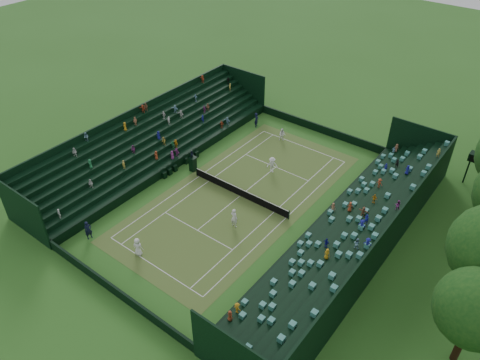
# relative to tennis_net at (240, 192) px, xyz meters

# --- Properties ---
(ground) EXTENTS (160.00, 160.00, 0.00)m
(ground) POSITION_rel_tennis_net_xyz_m (0.00, 0.00, -0.53)
(ground) COLOR #2F6620
(ground) RESTS_ON ground
(court_surface) EXTENTS (12.97, 26.77, 0.01)m
(court_surface) POSITION_rel_tennis_net_xyz_m (0.00, 0.00, -0.52)
(court_surface) COLOR #347226
(court_surface) RESTS_ON ground
(perimeter_wall_north) EXTENTS (17.17, 0.20, 1.00)m
(perimeter_wall_north) POSITION_rel_tennis_net_xyz_m (0.00, 15.88, -0.03)
(perimeter_wall_north) COLOR black
(perimeter_wall_north) RESTS_ON ground
(perimeter_wall_south) EXTENTS (17.17, 0.20, 1.00)m
(perimeter_wall_south) POSITION_rel_tennis_net_xyz_m (0.00, -15.88, -0.03)
(perimeter_wall_south) COLOR black
(perimeter_wall_south) RESTS_ON ground
(perimeter_wall_east) EXTENTS (0.20, 31.77, 1.00)m
(perimeter_wall_east) POSITION_rel_tennis_net_xyz_m (8.48, 0.00, -0.03)
(perimeter_wall_east) COLOR black
(perimeter_wall_east) RESTS_ON ground
(perimeter_wall_west) EXTENTS (0.20, 31.77, 1.00)m
(perimeter_wall_west) POSITION_rel_tennis_net_xyz_m (-8.48, 0.00, -0.03)
(perimeter_wall_west) COLOR black
(perimeter_wall_west) RESTS_ON ground
(north_grandstand) EXTENTS (6.60, 32.00, 4.90)m
(north_grandstand) POSITION_rel_tennis_net_xyz_m (12.66, 0.00, 1.02)
(north_grandstand) COLOR black
(north_grandstand) RESTS_ON ground
(south_grandstand) EXTENTS (6.60, 32.00, 4.90)m
(south_grandstand) POSITION_rel_tennis_net_xyz_m (-12.66, 0.00, 1.02)
(south_grandstand) COLOR black
(south_grandstand) RESTS_ON ground
(tennis_net) EXTENTS (11.67, 0.10, 1.06)m
(tennis_net) POSITION_rel_tennis_net_xyz_m (0.00, 0.00, 0.00)
(tennis_net) COLOR black
(tennis_net) RESTS_ON ground
(scoreboard_tower) EXTENTS (2.00, 1.00, 3.70)m
(scoreboard_tower) POSITION_rel_tennis_net_xyz_m (17.75, 16.00, 2.62)
(scoreboard_tower) COLOR black
(scoreboard_tower) RESTS_ON ground
(umpire_chair) EXTENTS (0.79, 0.79, 2.50)m
(umpire_chair) POSITION_rel_tennis_net_xyz_m (-6.74, 0.47, 0.54)
(umpire_chair) COLOR black
(umpire_chair) RESTS_ON ground
(courtside_chairs) EXTENTS (0.48, 5.46, 1.05)m
(courtside_chairs) POSITION_rel_tennis_net_xyz_m (-8.27, 0.11, -0.13)
(courtside_chairs) COLOR black
(courtside_chairs) RESTS_ON ground
(player_near_west) EXTENTS (1.01, 0.83, 1.79)m
(player_near_west) POSITION_rel_tennis_net_xyz_m (-1.96, -11.74, 0.37)
(player_near_west) COLOR white
(player_near_west) RESTS_ON ground
(player_near_east) EXTENTS (0.75, 0.51, 2.01)m
(player_near_east) POSITION_rel_tennis_net_xyz_m (2.31, -3.88, 0.48)
(player_near_east) COLOR white
(player_near_east) RESTS_ON ground
(player_far_west) EXTENTS (0.94, 0.85, 1.57)m
(player_far_west) POSITION_rel_tennis_net_xyz_m (-2.56, 11.47, 0.26)
(player_far_west) COLOR white
(player_far_west) RESTS_ON ground
(player_far_east) EXTENTS (1.33, 1.28, 1.82)m
(player_far_east) POSITION_rel_tennis_net_xyz_m (0.13, 5.43, 0.38)
(player_far_east) COLOR white
(player_far_east) RESTS_ON ground
(line_judge_north) EXTENTS (0.62, 0.78, 1.86)m
(line_judge_north) POSITION_rel_tennis_net_xyz_m (-6.91, 12.31, 0.41)
(line_judge_north) COLOR black
(line_judge_north) RESTS_ON ground
(line_judge_south) EXTENTS (0.58, 0.76, 1.86)m
(line_judge_south) POSITION_rel_tennis_net_xyz_m (-6.97, -13.01, 0.40)
(line_judge_south) COLOR black
(line_judge_south) RESTS_ON ground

